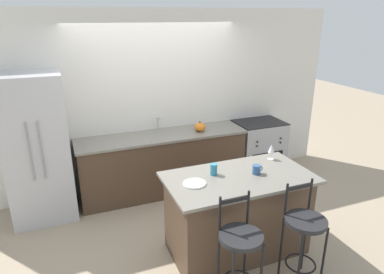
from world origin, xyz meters
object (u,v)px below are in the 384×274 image
(wine_glass, at_px, (271,149))
(bar_stool_far, at_px, (304,231))
(refrigerator, at_px, (38,148))
(oven_range, at_px, (258,148))
(bar_stool_near, at_px, (240,247))
(pumpkin_decoration, at_px, (200,127))
(dinner_plate, at_px, (195,183))
(coffee_mug, at_px, (257,169))
(tumbler_cup, at_px, (214,169))

(wine_glass, bearing_deg, bar_stool_far, -103.31)
(refrigerator, relative_size, oven_range, 2.09)
(bar_stool_near, height_order, bar_stool_far, same)
(bar_stool_near, height_order, pumpkin_decoration, same)
(dinner_plate, bearing_deg, wine_glass, 13.28)
(wine_glass, bearing_deg, refrigerator, 152.65)
(dinner_plate, xyz_separation_m, coffee_mug, (0.73, -0.02, 0.04))
(bar_stool_far, bearing_deg, dinner_plate, 140.99)
(oven_range, distance_m, dinner_plate, 2.55)
(refrigerator, bearing_deg, tumbler_cup, -39.51)
(dinner_plate, relative_size, coffee_mug, 1.98)
(oven_range, height_order, coffee_mug, coffee_mug)
(bar_stool_far, height_order, wine_glass, wine_glass)
(oven_range, bearing_deg, coffee_mug, -123.17)
(coffee_mug, xyz_separation_m, tumbler_cup, (-0.45, 0.15, 0.01))
(bar_stool_far, distance_m, wine_glass, 1.10)
(tumbler_cup, bearing_deg, coffee_mug, -18.82)
(refrigerator, xyz_separation_m, dinner_plate, (1.54, -1.62, -0.02))
(bar_stool_near, relative_size, coffee_mug, 8.72)
(bar_stool_far, bearing_deg, tumbler_cup, 125.51)
(dinner_plate, distance_m, pumpkin_decoration, 1.77)
(pumpkin_decoration, bearing_deg, tumbler_cup, -107.26)
(dinner_plate, bearing_deg, coffee_mug, -1.95)
(oven_range, bearing_deg, tumbler_cup, -135.19)
(oven_range, distance_m, bar_stool_far, 2.58)
(refrigerator, bearing_deg, bar_stool_near, -53.69)
(dinner_plate, xyz_separation_m, wine_glass, (1.10, 0.26, 0.13))
(bar_stool_near, bearing_deg, dinner_plate, 103.43)
(dinner_plate, distance_m, tumbler_cup, 0.31)
(oven_range, xyz_separation_m, coffee_mug, (-1.12, -1.71, 0.53))
(tumbler_cup, bearing_deg, oven_range, 44.81)
(bar_stool_near, bearing_deg, wine_glass, 45.59)
(coffee_mug, height_order, pumpkin_decoration, pumpkin_decoration)
(coffee_mug, bearing_deg, wine_glass, 37.21)
(bar_stool_far, bearing_deg, pumpkin_decoration, 93.39)
(oven_range, height_order, bar_stool_near, bar_stool_near)
(bar_stool_near, bearing_deg, coffee_mug, 50.09)
(bar_stool_far, xyz_separation_m, tumbler_cup, (-0.60, 0.83, 0.40))
(oven_range, xyz_separation_m, bar_stool_near, (-1.68, -2.38, 0.14))
(refrigerator, distance_m, wine_glass, 2.97)
(pumpkin_decoration, bearing_deg, bar_stool_far, -86.61)
(refrigerator, height_order, wine_glass, refrigerator)
(wine_glass, xyz_separation_m, pumpkin_decoration, (-0.37, 1.35, -0.09))
(bar_stool_near, xyz_separation_m, dinner_plate, (-0.17, 0.69, 0.35))
(bar_stool_near, bearing_deg, pumpkin_decoration, 76.09)
(refrigerator, xyz_separation_m, tumbler_cup, (1.81, -1.50, 0.04))
(dinner_plate, relative_size, wine_glass, 1.29)
(bar_stool_far, xyz_separation_m, coffee_mug, (-0.15, 0.68, 0.39))
(bar_stool_near, xyz_separation_m, pumpkin_decoration, (0.57, 2.30, 0.39))
(bar_stool_far, relative_size, pumpkin_decoration, 6.30)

